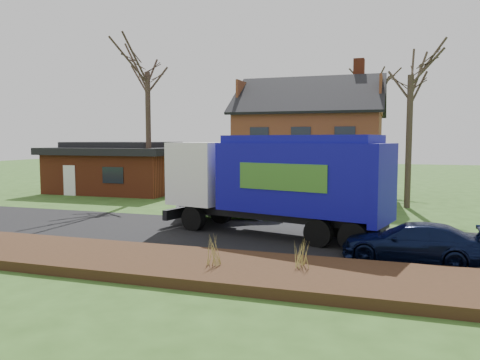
% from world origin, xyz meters
% --- Properties ---
extents(ground, '(120.00, 120.00, 0.00)m').
position_xyz_m(ground, '(0.00, 0.00, 0.00)').
color(ground, '#2C4D19').
rests_on(ground, ground).
extents(road, '(80.00, 7.00, 0.02)m').
position_xyz_m(road, '(0.00, 0.00, 0.01)').
color(road, black).
rests_on(road, ground).
extents(mulch_verge, '(80.00, 3.50, 0.30)m').
position_xyz_m(mulch_verge, '(0.00, -5.30, 0.15)').
color(mulch_verge, black).
rests_on(mulch_verge, ground).
extents(main_house, '(12.95, 8.95, 9.26)m').
position_xyz_m(main_house, '(1.49, 13.91, 4.03)').
color(main_house, beige).
rests_on(main_house, ground).
extents(ranch_house, '(9.80, 8.20, 3.70)m').
position_xyz_m(ranch_house, '(-12.00, 13.00, 1.81)').
color(ranch_house, brown).
rests_on(ranch_house, ground).
extents(garbage_truck, '(9.80, 4.78, 4.06)m').
position_xyz_m(garbage_truck, '(2.87, 0.51, 2.34)').
color(garbage_truck, black).
rests_on(garbage_truck, ground).
extents(silver_sedan, '(5.43, 3.23, 1.69)m').
position_xyz_m(silver_sedan, '(-0.26, 3.78, 0.85)').
color(silver_sedan, '#AFB3B7').
rests_on(silver_sedan, ground).
extents(navy_wagon, '(4.44, 2.04, 1.26)m').
position_xyz_m(navy_wagon, '(7.94, -2.19, 0.63)').
color(navy_wagon, black).
rests_on(navy_wagon, ground).
extents(tree_front_west, '(3.88, 3.88, 11.52)m').
position_xyz_m(tree_front_west, '(-8.11, 9.84, 9.49)').
color(tree_front_west, '#3E2E25').
rests_on(tree_front_west, ground).
extents(tree_front_east, '(3.85, 3.85, 10.69)m').
position_xyz_m(tree_front_east, '(8.15, 10.30, 8.69)').
color(tree_front_east, '#3F3326').
rests_on(tree_front_east, ground).
extents(tree_back, '(3.56, 3.56, 11.29)m').
position_xyz_m(tree_back, '(5.66, 20.80, 9.41)').
color(tree_back, '#3B2E23').
rests_on(tree_back, ground).
extents(grass_clump_mid, '(0.32, 0.26, 0.89)m').
position_xyz_m(grass_clump_mid, '(2.50, -5.51, 0.74)').
color(grass_clump_mid, '#A38E47').
rests_on(grass_clump_mid, mulch_verge).
extents(grass_clump_east, '(0.34, 0.28, 0.86)m').
position_xyz_m(grass_clump_east, '(4.95, -5.00, 0.73)').
color(grass_clump_east, '#A49348').
rests_on(grass_clump_east, mulch_verge).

